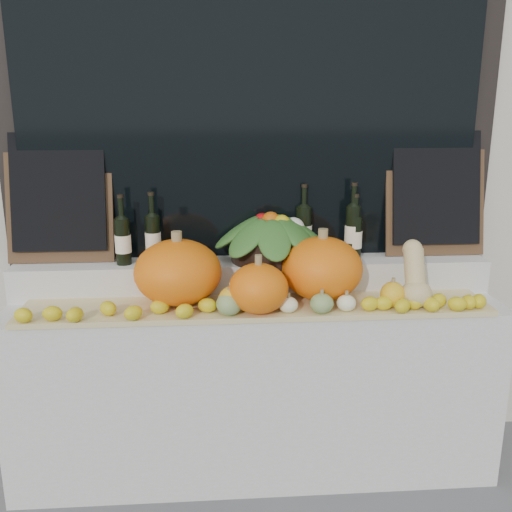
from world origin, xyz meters
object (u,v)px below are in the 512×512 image
pumpkin_right (322,268)px  butternut_squash (415,278)px  pumpkin_left (178,272)px  wine_bottle_tall (303,231)px  produce_bowl (271,236)px

pumpkin_right → butternut_squash: pumpkin_right is taller
pumpkin_left → wine_bottle_tall: bearing=25.4°
pumpkin_left → wine_bottle_tall: 0.69m
pumpkin_right → wine_bottle_tall: bearing=99.5°
pumpkin_right → produce_bowl: (-0.22, 0.19, 0.11)m
produce_bowl → wine_bottle_tall: wine_bottle_tall is taller
pumpkin_right → butternut_squash: 0.42m
butternut_squash → produce_bowl: (-0.62, 0.30, 0.13)m
produce_bowl → wine_bottle_tall: size_ratio=1.62×
butternut_squash → wine_bottle_tall: (-0.45, 0.38, 0.14)m
butternut_squash → wine_bottle_tall: 0.60m
butternut_squash → produce_bowl: 0.70m
pumpkin_left → pumpkin_right: pumpkin_left is taller
pumpkin_left → butternut_squash: size_ratio=1.38×
pumpkin_left → produce_bowl: bearing=25.5°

